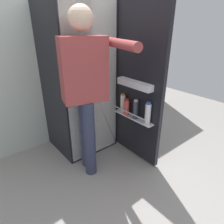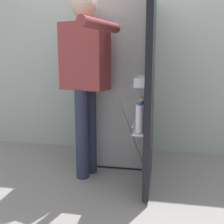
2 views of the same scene
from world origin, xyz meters
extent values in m
plane|color=gray|center=(0.00, 0.00, 0.00)|extent=(6.07, 6.07, 0.00)
cube|color=beige|center=(0.00, 0.94, 1.23)|extent=(4.40, 0.10, 2.47)
cube|color=black|center=(0.00, 0.57, 0.87)|extent=(0.69, 0.64, 1.75)
cube|color=white|center=(0.00, 0.25, 0.87)|extent=(0.65, 0.01, 1.71)
cube|color=white|center=(0.00, 0.30, 0.91)|extent=(0.61, 0.09, 0.01)
cube|color=black|center=(0.37, -0.08, 0.89)|extent=(0.05, 0.66, 1.71)
cube|color=white|center=(0.30, -0.08, 0.53)|extent=(0.09, 0.54, 0.01)
cylinder|color=silver|center=(0.26, -0.08, 0.60)|extent=(0.01, 0.52, 0.01)
cube|color=white|center=(0.30, -0.08, 0.92)|extent=(0.08, 0.46, 0.07)
cylinder|color=white|center=(0.31, -0.29, 0.65)|extent=(0.06, 0.06, 0.22)
cylinder|color=#335BB2|center=(0.31, -0.29, 0.77)|extent=(0.05, 0.05, 0.02)
cylinder|color=#DB4C47|center=(0.29, 0.02, 0.63)|extent=(0.06, 0.06, 0.17)
cylinder|color=#B22D28|center=(0.29, 0.02, 0.72)|extent=(0.05, 0.05, 0.02)
cylinder|color=#333842|center=(0.29, -0.12, 0.64)|extent=(0.06, 0.06, 0.20)
cylinder|color=silver|center=(0.29, -0.12, 0.75)|extent=(0.04, 0.04, 0.02)
cylinder|color=#EDE5CC|center=(0.31, 0.10, 0.65)|extent=(0.06, 0.06, 0.21)
cylinder|color=#B78933|center=(0.31, 0.10, 0.76)|extent=(0.05, 0.05, 0.02)
cylinder|color=#2D334C|center=(-0.20, 0.14, 0.41)|extent=(0.12, 0.12, 0.83)
cylinder|color=#2D334C|center=(-0.24, 0.00, 0.41)|extent=(0.12, 0.12, 0.83)
cube|color=#9E3D3D|center=(-0.22, 0.07, 1.12)|extent=(0.46, 0.32, 0.59)
sphere|color=beige|center=(-0.22, 0.07, 1.55)|extent=(0.21, 0.21, 0.21)
cylinder|color=#9E3D3D|center=(-0.16, 0.27, 1.10)|extent=(0.08, 0.08, 0.55)
cylinder|color=#9E3D3D|center=(-0.01, -0.21, 1.35)|extent=(0.23, 0.55, 0.08)
camera|label=1|loc=(-1.16, -1.49, 1.51)|focal=31.81mm
camera|label=2|loc=(0.46, -2.29, 1.10)|focal=43.18mm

